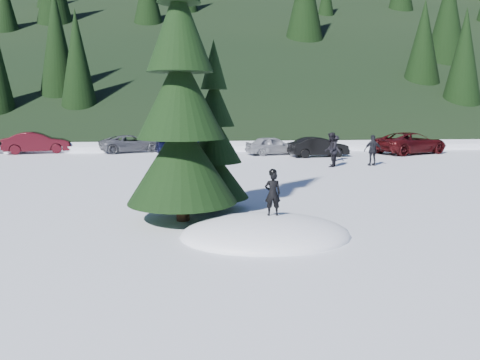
{
  "coord_description": "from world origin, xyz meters",
  "views": [
    {
      "loc": [
        -1.77,
        -11.72,
        3.39
      ],
      "look_at": [
        -0.46,
        2.32,
        1.1
      ],
      "focal_mm": 35.0,
      "sensor_mm": 36.0,
      "label": 1
    }
  ],
  "objects": [
    {
      "name": "adult_1",
      "position": [
        7.99,
        13.36,
        0.86
      ],
      "size": [
        1.03,
        0.47,
        1.72
      ],
      "primitive_type": "imported",
      "rotation": [
        0.0,
        0.0,
        3.19
      ],
      "color": "black",
      "rests_on": "ground"
    },
    {
      "name": "adult_0",
      "position": [
        5.53,
        13.12,
        0.94
      ],
      "size": [
        1.03,
        1.13,
        1.88
      ],
      "primitive_type": "imported",
      "rotation": [
        0.0,
        0.0,
        4.28
      ],
      "color": "black",
      "rests_on": "ground"
    },
    {
      "name": "ground",
      "position": [
        0.0,
        0.0,
        0.0
      ],
      "size": [
        200.0,
        200.0,
        0.0
      ],
      "primitive_type": "plane",
      "color": "white",
      "rests_on": "ground"
    },
    {
      "name": "forest_hillside",
      "position": [
        0.0,
        54.0,
        12.5
      ],
      "size": [
        200.0,
        60.0,
        25.0
      ],
      "primitive_type": null,
      "color": "black",
      "rests_on": "ground"
    },
    {
      "name": "car_4",
      "position": [
        3.38,
        19.58,
        0.62
      ],
      "size": [
        3.9,
        2.24,
        1.25
      ],
      "primitive_type": "imported",
      "rotation": [
        0.0,
        0.0,
        1.79
      ],
      "color": "#999BA2",
      "rests_on": "ground"
    },
    {
      "name": "spruce_short",
      "position": [
        -1.2,
        3.2,
        2.1
      ],
      "size": [
        2.2,
        2.2,
        5.37
      ],
      "color": "black",
      "rests_on": "ground"
    },
    {
      "name": "car_3",
      "position": [
        -2.29,
        19.91,
        0.65
      ],
      "size": [
        4.81,
        2.9,
        1.3
      ],
      "primitive_type": "imported",
      "rotation": [
        0.0,
        0.0,
        1.82
      ],
      "color": "black",
      "rests_on": "ground"
    },
    {
      "name": "spruce_tall",
      "position": [
        -2.2,
        1.8,
        3.32
      ],
      "size": [
        3.2,
        3.2,
        8.6
      ],
      "color": "black",
      "rests_on": "ground"
    },
    {
      "name": "adult_2",
      "position": [
        6.54,
        15.69,
        0.77
      ],
      "size": [
        0.86,
        1.13,
        1.55
      ],
      "primitive_type": "imported",
      "rotation": [
        0.0,
        0.0,
        1.89
      ],
      "color": "black",
      "rests_on": "ground"
    },
    {
      "name": "car_2",
      "position": [
        -6.41,
        22.24,
        0.61
      ],
      "size": [
        4.86,
        3.58,
        1.23
      ],
      "primitive_type": "imported",
      "rotation": [
        0.0,
        0.0,
        1.97
      ],
      "color": "#54565D",
      "rests_on": "ground"
    },
    {
      "name": "car_1",
      "position": [
        -12.89,
        22.14,
        0.74
      ],
      "size": [
        4.71,
        2.6,
        1.47
      ],
      "primitive_type": "imported",
      "rotation": [
        0.0,
        0.0,
        1.82
      ],
      "color": "#3E0B12",
      "rests_on": "ground"
    },
    {
      "name": "car_6",
      "position": [
        13.0,
        19.36,
        0.74
      ],
      "size": [
        5.87,
        4.33,
        1.48
      ],
      "primitive_type": "imported",
      "rotation": [
        0.0,
        0.0,
        1.97
      ],
      "color": "#380A0C",
      "rests_on": "ground"
    },
    {
      "name": "child_skier",
      "position": [
        0.21,
        0.24,
        1.07
      ],
      "size": [
        0.43,
        0.28,
        1.17
      ],
      "primitive_type": "imported",
      "rotation": [
        0.0,
        0.0,
        3.14
      ],
      "color": "black",
      "rests_on": "snow_mound"
    },
    {
      "name": "car_5",
      "position": [
        6.16,
        18.08,
        0.64
      ],
      "size": [
        4.05,
        1.96,
        1.28
      ],
      "primitive_type": "imported",
      "rotation": [
        0.0,
        0.0,
        1.73
      ],
      "color": "black",
      "rests_on": "ground"
    },
    {
      "name": "snow_mound",
      "position": [
        0.0,
        0.0,
        0.0
      ],
      "size": [
        4.48,
        3.52,
        0.96
      ],
      "primitive_type": "ellipsoid",
      "color": "white",
      "rests_on": "ground"
    }
  ]
}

